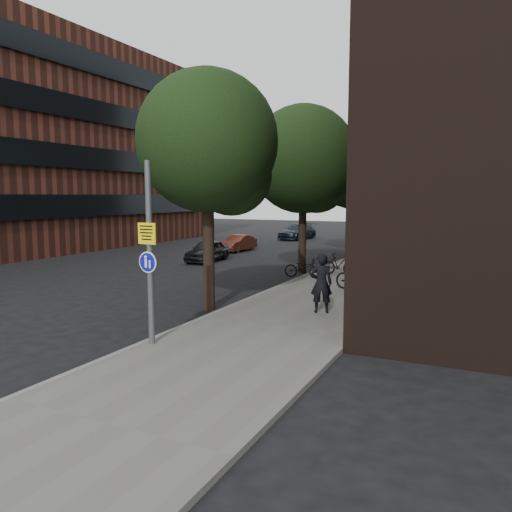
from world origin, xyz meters
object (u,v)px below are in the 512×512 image
Objects in this scene: pedestrian at (321,283)px; parked_car_near at (208,251)px; parked_bike_facade_near at (359,278)px; signpost at (150,253)px.

parked_car_near is at bearing -66.19° from pedestrian.
parked_bike_facade_near is (0.17, 3.93, -0.41)m from pedestrian.
pedestrian is at bearing -169.96° from parked_bike_facade_near.
signpost is 9.32m from parked_bike_facade_near.
signpost is 2.30× the size of parked_bike_facade_near.
parked_car_near is at bearing 73.24° from parked_bike_facade_near.
pedestrian is 13.55m from parked_car_near.
signpost is at bearing 39.10° from pedestrian.
parked_car_near is (-9.87, 5.52, -0.02)m from parked_bike_facade_near.
pedestrian reaches higher than parked_car_near.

